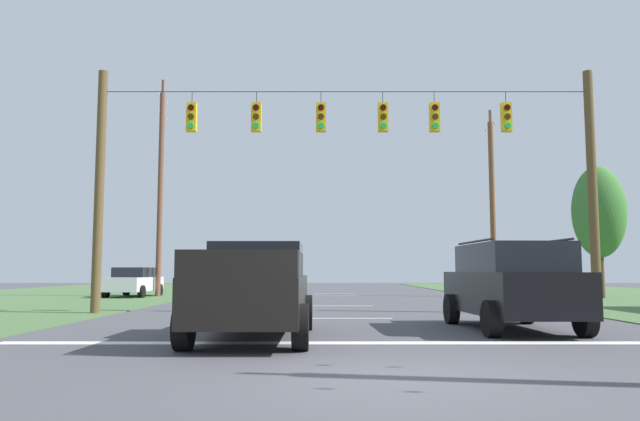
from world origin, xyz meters
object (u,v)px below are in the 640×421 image
Objects in this scene: distant_car_crossing_white at (137,282)px; utility_pole_near_left at (163,187)px; suv_black at (513,284)px; pickup_truck at (257,290)px; overhead_signal_span at (349,172)px; utility_pole_mid_right at (495,205)px; distant_car_oncoming at (542,284)px; tree_roadside_right at (602,212)px.

utility_pole_near_left reaches higher than distant_car_crossing_white.
pickup_truck is at bearing -163.11° from suv_black.
overhead_signal_span is 3.00× the size of pickup_truck.
utility_pole_mid_right is (18.77, 0.54, 4.04)m from distant_car_crossing_white.
utility_pole_mid_right is (8.31, 12.76, 0.27)m from overhead_signal_span.
pickup_truck is 18.45m from distant_car_oncoming.
tree_roadside_right reaches higher than suv_black.
suv_black is 1.11× the size of distant_car_crossing_white.
distant_car_oncoming is (5.31, 13.03, -0.27)m from suv_black.
tree_roadside_right is at bearing -4.26° from distant_car_crossing_white.
utility_pole_mid_right is at bearing 96.39° from distant_car_oncoming.
utility_pole_near_left is at bearing 125.75° from suv_black.
tree_roadside_right is at bearing 59.40° from suv_black.
suv_black is 1.12× the size of distant_car_oncoming.
utility_pole_near_left is (-17.63, -0.18, 0.94)m from utility_pole_mid_right.
pickup_truck is 21.45m from utility_pole_near_left.
utility_pole_mid_right is 5.17m from tree_roadside_right.
pickup_truck is 23.37m from tree_roadside_right.
utility_pole_near_left reaches higher than tree_roadside_right.
distant_car_crossing_white is 1.01× the size of distant_car_oncoming.
tree_roadside_right is at bearing 39.09° from overhead_signal_span.
distant_car_crossing_white is 0.38× the size of utility_pole_near_left.
overhead_signal_span is 7.29m from suv_black.
distant_car_oncoming is at bearing 67.82° from suv_black.
distant_car_oncoming is 6.49m from utility_pole_mid_right.
tree_roadside_right is (15.09, 17.54, 3.27)m from pickup_truck.
distant_car_crossing_white is 19.21m from utility_pole_mid_right.
utility_pole_mid_right is (4.74, 18.08, 3.77)m from suv_black.
distant_car_crossing_white is at bearing 166.87° from distant_car_oncoming.
distant_car_oncoming is at bearing 40.99° from overhead_signal_span.
suv_black is 0.49× the size of utility_pole_mid_right.
tree_roadside_right is (4.60, -2.28, -0.59)m from utility_pole_mid_right.
distant_car_oncoming is (11.06, 14.77, -0.18)m from pickup_truck.
utility_pole_near_left is (-18.20, 4.87, 4.98)m from distant_car_oncoming.
pickup_truck is at bearing -117.90° from utility_pole_mid_right.
utility_pole_mid_right reaches higher than distant_car_oncoming.
overhead_signal_span is 16.63m from tree_roadside_right.
pickup_truck is 22.76m from utility_pole_mid_right.
distant_car_crossing_white is at bearing 130.58° from overhead_signal_span.
distant_car_oncoming is at bearing -145.48° from tree_roadside_right.
overhead_signal_span is 8.22m from pickup_truck.
suv_black is at bearing -120.60° from tree_roadside_right.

